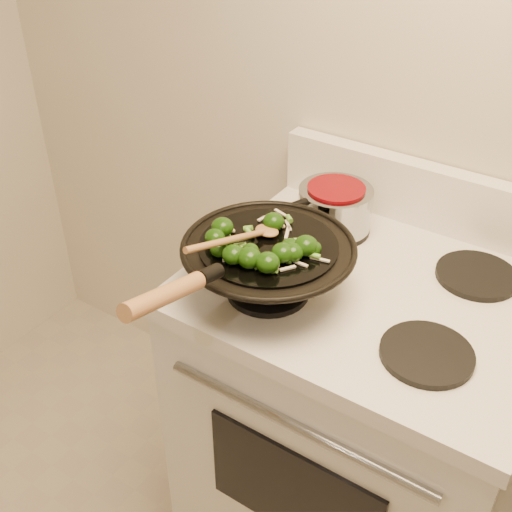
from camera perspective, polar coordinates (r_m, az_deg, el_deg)
The scene contains 5 objects.
stove at distance 1.74m, azimuth 8.87°, elevation -14.26°, with size 0.78×0.67×1.08m.
wok at distance 1.34m, azimuth 1.00°, elevation -0.77°, with size 0.37×0.61×0.24m.
stirfry at distance 1.28m, azimuth 0.56°, elevation 0.88°, with size 0.26×0.24×0.04m.
wooden_spoon at distance 1.29m, azimuth -0.95°, elevation 1.78°, with size 0.08×0.25×0.08m.
saucepan at distance 1.57m, azimuth 6.98°, elevation 4.37°, with size 0.18×0.28×0.11m.
Camera 1 is at (0.13, 0.10, 1.78)m, focal length 45.00 mm.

